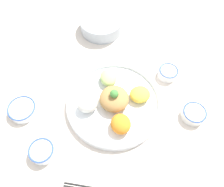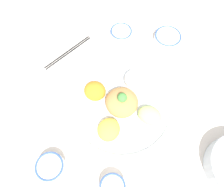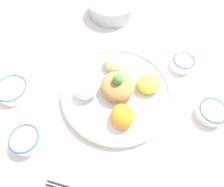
% 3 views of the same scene
% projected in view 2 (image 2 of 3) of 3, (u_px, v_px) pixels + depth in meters
% --- Properties ---
extents(ground_plane, '(2.40, 2.40, 0.00)m').
position_uv_depth(ground_plane, '(119.00, 113.00, 0.85)').
color(ground_plane, silver).
extents(salad_platter, '(0.41, 0.41, 0.11)m').
position_uv_depth(salad_platter, '(121.00, 105.00, 0.83)').
color(salad_platter, white).
rests_on(salad_platter, ground_plane).
extents(sauce_bowl_red, '(0.10, 0.10, 0.04)m').
position_uv_depth(sauce_bowl_red, '(50.00, 167.00, 0.74)').
color(sauce_bowl_red, white).
rests_on(sauce_bowl_red, ground_plane).
extents(rice_bowl_blue, '(0.10, 0.10, 0.04)m').
position_uv_depth(rice_bowl_blue, '(121.00, 33.00, 0.98)').
color(rice_bowl_blue, white).
rests_on(rice_bowl_blue, ground_plane).
extents(sauce_bowl_dark, '(0.09, 0.09, 0.04)m').
position_uv_depth(sauce_bowl_dark, '(113.00, 187.00, 0.72)').
color(sauce_bowl_dark, white).
rests_on(sauce_bowl_dark, ground_plane).
extents(rice_bowl_plain, '(0.12, 0.12, 0.04)m').
position_uv_depth(rice_bowl_plain, '(167.00, 38.00, 0.97)').
color(rice_bowl_plain, white).
rests_on(rice_bowl_plain, ground_plane).
extents(chopsticks_pair_near, '(0.16, 0.21, 0.01)m').
position_uv_depth(chopsticks_pair_near, '(68.00, 52.00, 0.96)').
color(chopsticks_pair_near, black).
rests_on(chopsticks_pair_near, ground_plane).
extents(serving_spoon_main, '(0.13, 0.06, 0.01)m').
position_uv_depth(serving_spoon_main, '(204.00, 64.00, 0.94)').
color(serving_spoon_main, silver).
rests_on(serving_spoon_main, ground_plane).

